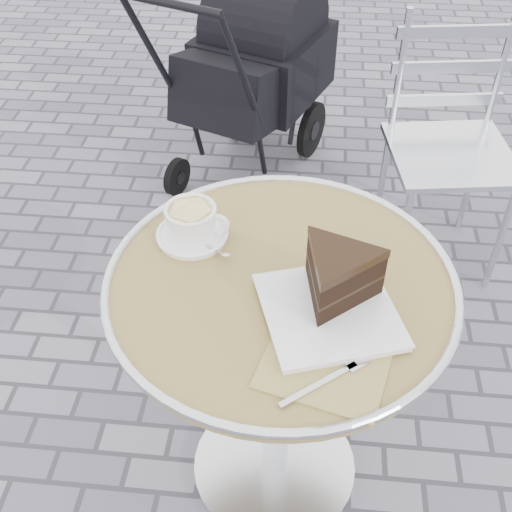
# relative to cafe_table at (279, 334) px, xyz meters

# --- Properties ---
(ground) EXTENTS (80.00, 80.00, 0.00)m
(ground) POSITION_rel_cafe_table_xyz_m (0.00, 0.00, -0.57)
(ground) COLOR slate
(ground) RESTS_ON ground
(cafe_table) EXTENTS (0.72, 0.72, 0.74)m
(cafe_table) POSITION_rel_cafe_table_xyz_m (0.00, 0.00, 0.00)
(cafe_table) COLOR silver
(cafe_table) RESTS_ON ground
(cappuccino_set) EXTENTS (0.16, 0.15, 0.08)m
(cappuccino_set) POSITION_rel_cafe_table_xyz_m (-0.20, 0.11, 0.20)
(cappuccino_set) COLOR white
(cappuccino_set) RESTS_ON cafe_table
(cake_plate_set) EXTENTS (0.30, 0.39, 0.13)m
(cake_plate_set) POSITION_rel_cafe_table_xyz_m (0.10, -0.06, 0.22)
(cake_plate_set) COLOR #9F8657
(cake_plate_set) RESTS_ON cafe_table
(bistro_chair) EXTENTS (0.45, 0.45, 0.88)m
(bistro_chair) POSITION_rel_cafe_table_xyz_m (0.49, 1.02, -0.02)
(bistro_chair) COLOR silver
(bistro_chair) RESTS_ON ground
(baby_stroller) EXTENTS (0.69, 0.96, 0.92)m
(baby_stroller) POSITION_rel_cafe_table_xyz_m (-0.21, 1.46, -0.15)
(baby_stroller) COLOR black
(baby_stroller) RESTS_ON ground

